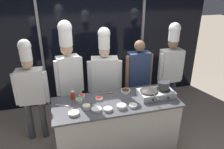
# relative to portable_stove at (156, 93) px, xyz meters

# --- Properties ---
(ground_plane) EXTENTS (24.00, 24.00, 0.00)m
(ground_plane) POSITION_rel_portable_stove_xyz_m (-0.66, 0.02, -0.97)
(ground_plane) COLOR gray
(window_wall_back) EXTENTS (5.21, 0.09, 2.70)m
(window_wall_back) POSITION_rel_portable_stove_xyz_m (-0.66, 1.78, 0.38)
(window_wall_back) COLOR black
(window_wall_back) RESTS_ON ground_plane
(demo_counter) EXTENTS (1.96, 0.77, 0.92)m
(demo_counter) POSITION_rel_portable_stove_xyz_m (-0.66, 0.02, -0.51)
(demo_counter) COLOR beige
(demo_counter) RESTS_ON ground_plane
(portable_stove) EXTENTS (0.55, 0.34, 0.12)m
(portable_stove) POSITION_rel_portable_stove_xyz_m (0.00, 0.00, 0.00)
(portable_stove) COLOR #B2B5BA
(portable_stove) RESTS_ON demo_counter
(frying_pan) EXTENTS (0.29, 0.49, 0.04)m
(frying_pan) POSITION_rel_portable_stove_xyz_m (-0.13, -0.00, 0.08)
(frying_pan) COLOR #38332D
(frying_pan) RESTS_ON portable_stove
(stock_pot) EXTENTS (0.21, 0.19, 0.13)m
(stock_pot) POSITION_rel_portable_stove_xyz_m (0.13, 0.00, 0.13)
(stock_pot) COLOR #333335
(stock_pot) RESTS_ON portable_stove
(squeeze_bottle_chili) EXTENTS (0.07, 0.07, 0.17)m
(squeeze_bottle_chili) POSITION_rel_portable_stove_xyz_m (-1.30, 0.27, 0.02)
(squeeze_bottle_chili) COLOR red
(squeeze_bottle_chili) RESTS_ON demo_counter
(prep_bowl_rice) EXTENTS (0.14, 0.14, 0.06)m
(prep_bowl_rice) POSITION_rel_portable_stove_xyz_m (-0.64, -0.19, -0.02)
(prep_bowl_rice) COLOR white
(prep_bowl_rice) RESTS_ON demo_counter
(prep_bowl_bean_sprouts) EXTENTS (0.15, 0.15, 0.04)m
(prep_bowl_bean_sprouts) POSITION_rel_portable_stove_xyz_m (-1.01, -0.16, -0.03)
(prep_bowl_bean_sprouts) COLOR white
(prep_bowl_bean_sprouts) RESTS_ON demo_counter
(prep_bowl_soy_glaze) EXTENTS (0.16, 0.16, 0.05)m
(prep_bowl_soy_glaze) POSITION_rel_portable_stove_xyz_m (-0.43, 0.26, -0.03)
(prep_bowl_soy_glaze) COLOR white
(prep_bowl_soy_glaze) RESTS_ON demo_counter
(prep_bowl_chili_flakes) EXTENTS (0.10, 0.10, 0.05)m
(prep_bowl_chili_flakes) POSITION_rel_portable_stove_xyz_m (-1.16, 0.27, -0.03)
(prep_bowl_chili_flakes) COLOR white
(prep_bowl_chili_flakes) RESTS_ON demo_counter
(prep_bowl_scallions) EXTENTS (0.10, 0.10, 0.05)m
(prep_bowl_scallions) POSITION_rel_portable_stove_xyz_m (-1.22, 0.16, -0.03)
(prep_bowl_scallions) COLOR white
(prep_bowl_scallions) RESTS_ON demo_counter
(prep_bowl_garlic) EXTENTS (0.13, 0.13, 0.05)m
(prep_bowl_garlic) POSITION_rel_portable_stove_xyz_m (-0.85, -0.20, -0.03)
(prep_bowl_garlic) COLOR white
(prep_bowl_garlic) RESTS_ON demo_counter
(prep_bowl_noodles) EXTENTS (0.12, 0.12, 0.06)m
(prep_bowl_noodles) POSITION_rel_portable_stove_xyz_m (-1.13, -0.06, -0.02)
(prep_bowl_noodles) COLOR white
(prep_bowl_noodles) RESTS_ON demo_counter
(prep_bowl_bell_pepper) EXTENTS (0.11, 0.11, 0.04)m
(prep_bowl_bell_pepper) POSITION_rel_portable_stove_xyz_m (-0.91, 0.14, -0.03)
(prep_bowl_bell_pepper) COLOR white
(prep_bowl_bell_pepper) RESTS_ON demo_counter
(prep_bowl_ginger) EXTENTS (0.16, 0.16, 0.04)m
(prep_bowl_ginger) POSITION_rel_portable_stove_xyz_m (-1.33, -0.17, -0.03)
(prep_bowl_ginger) COLOR white
(prep_bowl_ginger) RESTS_ON demo_counter
(prep_bowl_onion) EXTENTS (0.13, 0.13, 0.04)m
(prep_bowl_onion) POSITION_rel_portable_stove_xyz_m (-0.46, -0.20, -0.03)
(prep_bowl_onion) COLOR white
(prep_bowl_onion) RESTS_ON demo_counter
(serving_spoon_slotted) EXTENTS (0.23, 0.13, 0.02)m
(serving_spoon_slotted) POSITION_rel_portable_stove_xyz_m (-1.43, 0.09, -0.05)
(serving_spoon_slotted) COLOR #B2B5BA
(serving_spoon_slotted) RESTS_ON demo_counter
(serving_spoon_solid) EXTENTS (0.23, 0.05, 0.02)m
(serving_spoon_solid) POSITION_rel_portable_stove_xyz_m (-0.71, 0.30, -0.05)
(serving_spoon_solid) COLOR olive
(serving_spoon_solid) RESTS_ON demo_counter
(chef_head) EXTENTS (0.56, 0.25, 1.83)m
(chef_head) POSITION_rel_portable_stove_xyz_m (-1.94, 0.65, 0.07)
(chef_head) COLOR #4C4C51
(chef_head) RESTS_ON ground_plane
(chef_sous) EXTENTS (0.48, 0.26, 2.09)m
(chef_sous) POSITION_rel_portable_stove_xyz_m (-1.31, 0.65, 0.29)
(chef_sous) COLOR #4C4C51
(chef_sous) RESTS_ON ground_plane
(chef_line) EXTENTS (0.61, 0.33, 1.94)m
(chef_line) POSITION_rel_portable_stove_xyz_m (-0.68, 0.70, 0.11)
(chef_line) COLOR #4C4C51
(chef_line) RESTS_ON ground_plane
(person_guest) EXTENTS (0.52, 0.20, 1.69)m
(person_guest) POSITION_rel_portable_stove_xyz_m (-0.06, 0.63, 0.06)
(person_guest) COLOR #4C4C51
(person_guest) RESTS_ON ground_plane
(chef_pastry) EXTENTS (0.54, 0.23, 1.95)m
(chef_pastry) POSITION_rel_portable_stove_xyz_m (0.64, 0.71, 0.17)
(chef_pastry) COLOR #2D3856
(chef_pastry) RESTS_ON ground_plane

